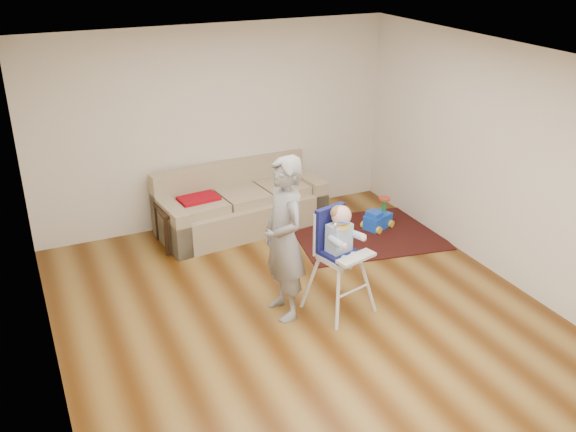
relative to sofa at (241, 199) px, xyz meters
name	(u,v)px	position (x,y,z in m)	size (l,w,h in m)	color
ground	(303,315)	(-0.17, -2.30, -0.44)	(5.50, 5.50, 0.00)	#4E2A0B
room_envelope	(283,134)	(-0.17, -1.77, 1.44)	(5.04, 5.52, 2.72)	white
sofa	(241,199)	(0.00, 0.00, 0.00)	(2.34, 1.17, 0.87)	tan
side_table	(180,225)	(-0.90, -0.11, -0.17)	(0.54, 0.54, 0.54)	black
area_rug	(367,234)	(1.46, -0.90, -0.43)	(1.91, 1.43, 0.02)	black
ride_on_toy	(378,214)	(1.69, -0.78, -0.22)	(0.37, 0.27, 0.41)	blue
toy_ball	(347,244)	(0.98, -1.19, -0.34)	(0.15, 0.15, 0.15)	blue
high_chair	(340,261)	(0.22, -2.35, 0.16)	(0.69, 0.69, 1.23)	silver
adult	(284,239)	(-0.34, -2.18, 0.45)	(0.65, 0.42, 1.77)	gray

